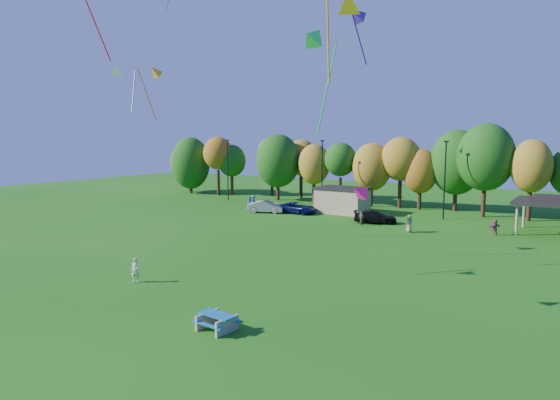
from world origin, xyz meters
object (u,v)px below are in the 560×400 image
Objects in this scene: picnic_table at (217,321)px; car_c at (297,208)px; kite_flyer at (136,270)px; car_a at (277,207)px; car_b at (266,207)px; car_d at (375,217)px.

picnic_table is 0.41× the size of car_c.
kite_flyer is 0.44× the size of car_a.
kite_flyer is 32.25m from car_a.
kite_flyer is at bearing 179.27° from car_b.
kite_flyer is at bearing 166.22° from picnic_table.
picnic_table is at bearing -168.35° from car_b.
car_b is at bearing 114.74° from car_c.
car_b is 14.47m from car_d.
picnic_table is 1.26× the size of kite_flyer.
car_c reaches higher than picnic_table.
picnic_table is 10.38m from kite_flyer.
kite_flyer reaches higher than car_a.
car_b is at bearing 72.18° from car_d.
car_c is (2.84, 0.34, 0.07)m from car_a.
car_a is at bearing 124.15° from picnic_table.
car_b is (-19.82, 32.91, 0.27)m from picnic_table.
kite_flyer is 31.88m from car_c.
car_a is at bearing -48.42° from car_b.
car_c is at bearing 120.18° from picnic_table.
kite_flyer reaches higher than car_b.
picnic_table is 38.20m from car_c.
picnic_table is 38.42m from car_b.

